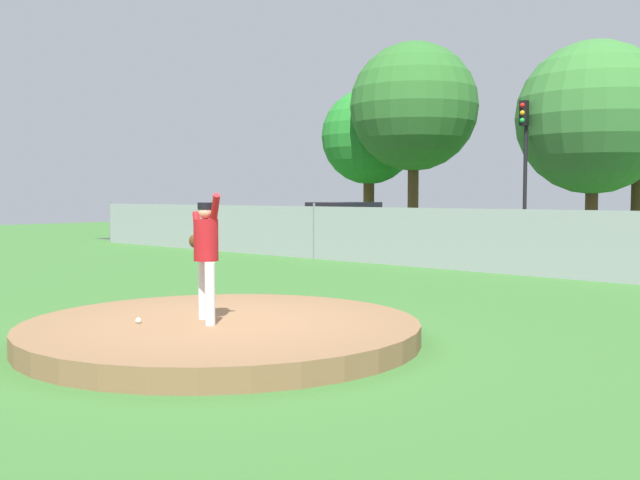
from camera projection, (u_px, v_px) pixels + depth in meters
name	position (u px, v px, depth m)	size (l,w,h in m)	color
ground_plane	(462.00, 295.00, 13.99)	(80.00, 80.00, 0.00)	#386B2D
asphalt_strip	(622.00, 264.00, 20.25)	(44.00, 7.00, 0.01)	#2B2B2D
pitchers_mound	(222.00, 331.00, 9.56)	(5.23, 5.23, 0.28)	brown
pitcher_youth	(206.00, 248.00, 9.40)	(0.77, 0.37, 1.69)	silver
baseball	(138.00, 321.00, 9.36)	(0.07, 0.07, 0.07)	white
chainlink_fence	(553.00, 244.00, 16.89)	(38.19, 0.07, 1.70)	gray
parked_car_red	(344.00, 226.00, 26.85)	(1.86, 4.56, 1.68)	#A81919
traffic_light_near	(524.00, 149.00, 26.23)	(0.28, 0.46, 5.35)	black
tree_slender_far	(369.00, 137.00, 36.53)	(4.81, 4.81, 7.31)	#4C331E
tree_leaning_west	(414.00, 107.00, 33.63)	(5.96, 5.96, 9.03)	#4C331E
tree_tall_centre	(593.00, 118.00, 27.14)	(5.74, 5.74, 7.72)	#4C331E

